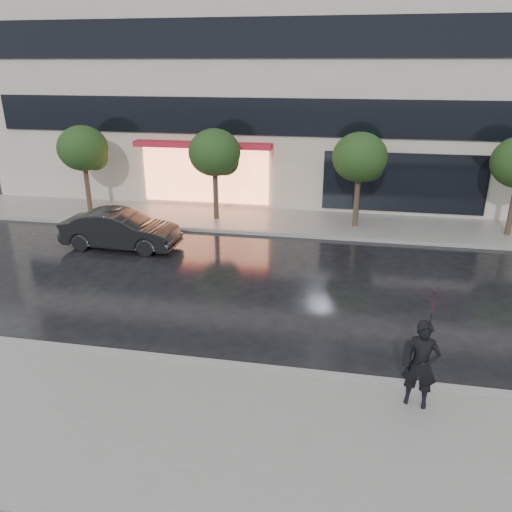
# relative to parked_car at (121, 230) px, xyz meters

# --- Properties ---
(ground) EXTENTS (120.00, 120.00, 0.00)m
(ground) POSITION_rel_parked_car_xyz_m (5.62, -6.02, -0.72)
(ground) COLOR black
(ground) RESTS_ON ground
(sidewalk_near) EXTENTS (60.00, 4.50, 0.12)m
(sidewalk_near) POSITION_rel_parked_car_xyz_m (5.62, -9.27, -0.66)
(sidewalk_near) COLOR slate
(sidewalk_near) RESTS_ON ground
(sidewalk_far) EXTENTS (60.00, 3.50, 0.12)m
(sidewalk_far) POSITION_rel_parked_car_xyz_m (5.62, 4.23, -0.66)
(sidewalk_far) COLOR slate
(sidewalk_far) RESTS_ON ground
(curb_near) EXTENTS (60.00, 0.25, 0.14)m
(curb_near) POSITION_rel_parked_car_xyz_m (5.62, -7.02, -0.65)
(curb_near) COLOR gray
(curb_near) RESTS_ON ground
(curb_far) EXTENTS (60.00, 0.25, 0.14)m
(curb_far) POSITION_rel_parked_car_xyz_m (5.62, 2.48, -0.65)
(curb_far) COLOR gray
(curb_far) RESTS_ON ground
(office_building) EXTENTS (30.00, 12.76, 18.00)m
(office_building) POSITION_rel_parked_car_xyz_m (5.62, 11.95, 8.29)
(office_building) COLOR #BDB0A0
(office_building) RESTS_ON ground
(tree_far_west) EXTENTS (2.20, 2.20, 3.99)m
(tree_far_west) POSITION_rel_parked_car_xyz_m (-3.32, 4.01, 2.20)
(tree_far_west) COLOR #33261C
(tree_far_west) RESTS_ON ground
(tree_mid_west) EXTENTS (2.20, 2.20, 3.99)m
(tree_mid_west) POSITION_rel_parked_car_xyz_m (2.68, 4.01, 2.20)
(tree_mid_west) COLOR #33261C
(tree_mid_west) RESTS_ON ground
(tree_mid_east) EXTENTS (2.20, 2.20, 3.99)m
(tree_mid_east) POSITION_rel_parked_car_xyz_m (8.68, 4.01, 2.20)
(tree_mid_east) COLOR #33261C
(tree_mid_east) RESTS_ON ground
(parked_car) EXTENTS (4.38, 1.61, 1.43)m
(parked_car) POSITION_rel_parked_car_xyz_m (0.00, 0.00, 0.00)
(parked_car) COLOR black
(parked_car) RESTS_ON ground
(pedestrian_with_umbrella) EXTENTS (1.16, 1.18, 2.55)m
(pedestrian_with_umbrella) POSITION_rel_parked_car_xyz_m (9.89, -7.70, 1.04)
(pedestrian_with_umbrella) COLOR black
(pedestrian_with_umbrella) RESTS_ON sidewalk_near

